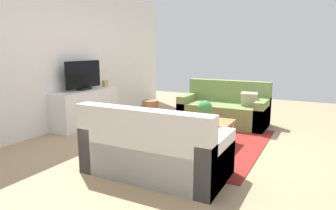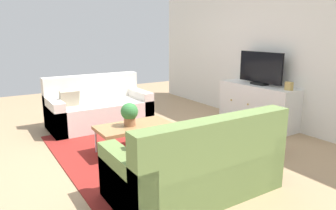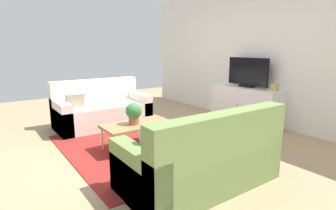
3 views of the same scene
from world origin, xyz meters
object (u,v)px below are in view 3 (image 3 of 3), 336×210
Objects in this scene: coffee_table at (138,125)px; tv_console at (245,105)px; couch_left_side at (101,111)px; couch_right_side at (204,161)px; mantel_clock at (274,87)px; flat_screen_tv at (248,73)px; wicker_basket at (252,131)px; potted_plant at (134,112)px.

coffee_table is 2.40m from tv_console.
coffee_table is (1.49, -0.02, 0.07)m from couch_left_side.
couch_right_side is at bearing 0.89° from coffee_table.
mantel_clock is at bearing 0.00° from tv_console.
couch_left_side reaches higher than mantel_clock.
coffee_table is 1.12× the size of flat_screen_tv.
flat_screen_tv is at bearing 178.12° from mantel_clock.
flat_screen_tv reaches higher than coffee_table.
couch_left_side is 12.92× the size of mantel_clock.
potted_plant is at bearing -119.95° from wicker_basket.
mantel_clock is at bearing 48.86° from couch_left_side.
potted_plant is 0.21× the size of tv_console.
flat_screen_tv is 1.52m from wicker_basket.
couch_right_side is at bearing -70.73° from wicker_basket.
coffee_table is (-1.39, -0.02, 0.07)m from couch_right_side.
coffee_table is 2.50m from flat_screen_tv.
wicker_basket is at bearing 109.27° from couch_right_side.
couch_right_side is 1.41m from potted_plant.
couch_left_side is 2.88m from couch_right_side.
potted_plant is (0.00, -0.06, 0.20)m from coffee_table.
potted_plant is at bearing -89.44° from tv_console.
flat_screen_tv is (-0.02, 2.48, 0.43)m from potted_plant.
coffee_table is 2.29× the size of wicker_basket.
couch_left_side is 1.87× the size of flat_screen_tv.
flat_screen_tv is at bearing 90.47° from coffee_table.
coffee_table is 2.50m from mantel_clock.
couch_right_side is 5.40× the size of potted_plant.
potted_plant is 1.79m from wicker_basket.
potted_plant is at bearing -103.36° from mantel_clock.
couch_right_side reaches higher than wicker_basket.
wicker_basket reaches higher than coffee_table.
wicker_basket is at bearing -45.81° from tv_console.
tv_console reaches higher than coffee_table.
tv_console is (-0.02, 2.46, -0.20)m from potted_plant.
tv_console is 1.62× the size of flat_screen_tv.
coffee_table is at bearing -89.52° from tv_console.
tv_console reaches higher than potted_plant.
couch_right_side is 1.87× the size of flat_screen_tv.
couch_left_side is at bearing -131.14° from mantel_clock.
flat_screen_tv reaches higher than potted_plant.
flat_screen_tv reaches higher than couch_left_side.
couch_right_side is at bearing -71.35° from mantel_clock.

